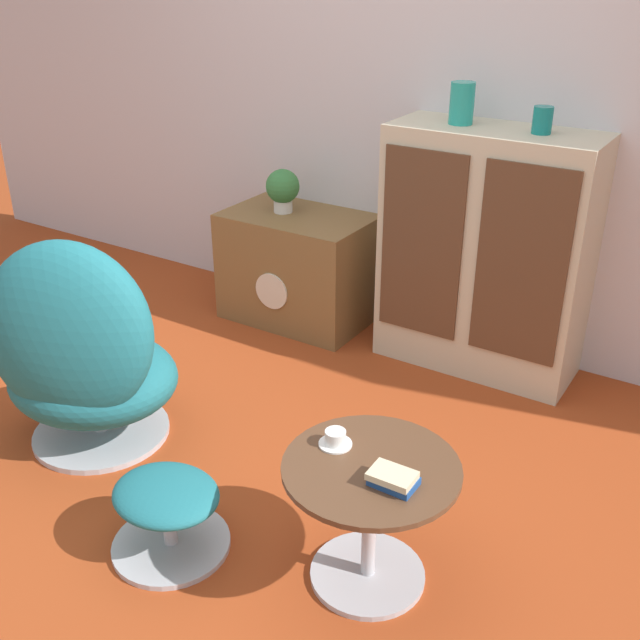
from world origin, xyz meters
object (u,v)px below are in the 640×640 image
(vase_leftmost, at_px, (462,103))
(vase_inner_left, at_px, (542,120))
(coffee_table, at_px, (370,508))
(sideboard, at_px, (485,253))
(tv_console, at_px, (298,267))
(teacup, at_px, (335,439))
(egg_chair, at_px, (81,357))
(ottoman, at_px, (167,507))
(potted_plant, at_px, (283,188))
(book_stack, at_px, (393,479))

(vase_leftmost, xyz_separation_m, vase_inner_left, (0.35, -0.00, -0.03))
(vase_leftmost, height_order, vase_inner_left, vase_leftmost)
(coffee_table, height_order, vase_leftmost, vase_leftmost)
(sideboard, bearing_deg, coffee_table, -80.68)
(vase_leftmost, distance_m, vase_inner_left, 0.35)
(tv_console, height_order, teacup, tv_console)
(egg_chair, xyz_separation_m, vase_leftmost, (0.86, 1.45, 0.81))
(sideboard, bearing_deg, vase_inner_left, 1.23)
(ottoman, relative_size, potted_plant, 1.77)
(ottoman, height_order, teacup, teacup)
(teacup, height_order, book_stack, teacup)
(tv_console, bearing_deg, book_stack, -48.30)
(coffee_table, bearing_deg, tv_console, 130.51)
(book_stack, bearing_deg, potted_plant, 133.54)
(vase_inner_left, xyz_separation_m, book_stack, (0.16, -1.53, -0.71))
(coffee_table, bearing_deg, egg_chair, 178.36)
(vase_leftmost, relative_size, vase_inner_left, 1.61)
(sideboard, xyz_separation_m, ottoman, (-0.37, -1.72, -0.39))
(potted_plant, bearing_deg, ottoman, -67.19)
(tv_console, relative_size, vase_leftmost, 4.29)
(tv_console, height_order, potted_plant, potted_plant)
(coffee_table, distance_m, book_stack, 0.21)
(egg_chair, xyz_separation_m, potted_plant, (-0.04, 1.40, 0.31))
(tv_console, xyz_separation_m, vase_inner_left, (1.17, 0.05, 0.88))
(sideboard, relative_size, teacup, 10.80)
(egg_chair, height_order, vase_inner_left, vase_inner_left)
(sideboard, xyz_separation_m, book_stack, (0.34, -1.53, -0.10))
(ottoman, relative_size, teacup, 3.79)
(vase_leftmost, relative_size, book_stack, 1.32)
(ottoman, distance_m, book_stack, 0.79)
(sideboard, bearing_deg, book_stack, -77.58)
(tv_console, relative_size, coffee_table, 1.41)
(tv_console, height_order, vase_leftmost, vase_leftmost)
(coffee_table, bearing_deg, potted_plant, 132.48)
(coffee_table, relative_size, vase_leftmost, 3.04)
(vase_leftmost, relative_size, potted_plant, 0.79)
(egg_chair, bearing_deg, vase_leftmost, 59.25)
(sideboard, distance_m, vase_leftmost, 0.66)
(teacup, bearing_deg, tv_console, 127.67)
(coffee_table, xyz_separation_m, potted_plant, (-1.32, 1.44, 0.42))
(ottoman, relative_size, vase_inner_left, 3.60)
(ottoman, distance_m, vase_inner_left, 2.07)
(egg_chair, height_order, ottoman, egg_chair)
(egg_chair, relative_size, potted_plant, 4.04)
(potted_plant, bearing_deg, book_stack, -46.46)
(coffee_table, xyz_separation_m, teacup, (-0.14, 0.03, 0.18))
(tv_console, bearing_deg, teacup, -52.33)
(vase_inner_left, relative_size, potted_plant, 0.49)
(sideboard, bearing_deg, egg_chair, -125.50)
(sideboard, distance_m, tv_console, 1.02)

